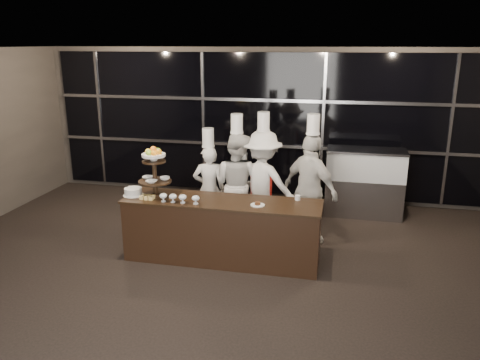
% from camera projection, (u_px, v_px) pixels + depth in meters
% --- Properties ---
extents(room, '(10.00, 10.00, 10.00)m').
position_uv_depth(room, '(178.00, 207.00, 4.67)').
color(room, black).
rests_on(room, ground).
extents(window_wall, '(8.60, 0.10, 2.80)m').
position_uv_depth(window_wall, '(262.00, 125.00, 9.29)').
color(window_wall, black).
rests_on(window_wall, ground).
extents(buffet_counter, '(2.84, 0.74, 0.92)m').
position_uv_depth(buffet_counter, '(222.00, 230.00, 6.78)').
color(buffet_counter, black).
rests_on(buffet_counter, ground).
extents(display_stand, '(0.48, 0.48, 0.74)m').
position_uv_depth(display_stand, '(154.00, 168.00, 6.73)').
color(display_stand, black).
rests_on(display_stand, buffet_counter).
extents(compotes, '(0.59, 0.11, 0.12)m').
position_uv_depth(compotes, '(179.00, 197.00, 6.53)').
color(compotes, silver).
rests_on(compotes, buffet_counter).
extents(layer_cake, '(0.30, 0.30, 0.11)m').
position_uv_depth(layer_cake, '(133.00, 192.00, 6.86)').
color(layer_cake, white).
rests_on(layer_cake, buffet_counter).
extents(pastry_squares, '(0.20, 0.13, 0.05)m').
position_uv_depth(pastry_squares, '(147.00, 197.00, 6.70)').
color(pastry_squares, '#F4D177').
rests_on(pastry_squares, buffet_counter).
extents(small_plate, '(0.20, 0.20, 0.05)m').
position_uv_depth(small_plate, '(258.00, 204.00, 6.44)').
color(small_plate, white).
rests_on(small_plate, buffet_counter).
extents(chef_cup, '(0.08, 0.08, 0.07)m').
position_uv_depth(chef_cup, '(298.00, 198.00, 6.66)').
color(chef_cup, white).
rests_on(chef_cup, buffet_counter).
extents(display_case, '(1.40, 0.61, 1.24)m').
position_uv_depth(display_case, '(364.00, 179.00, 8.51)').
color(display_case, '#A5A5AA').
rests_on(display_case, ground).
extents(chef_a, '(0.61, 0.49, 1.75)m').
position_uv_depth(chef_a, '(209.00, 187.00, 7.81)').
color(chef_a, white).
rests_on(chef_a, ground).
extents(chef_b, '(0.99, 0.88, 2.01)m').
position_uv_depth(chef_b, '(237.00, 183.00, 7.64)').
color(chef_b, silver).
rests_on(chef_b, ground).
extents(chef_c, '(1.25, 0.89, 2.04)m').
position_uv_depth(chef_c, '(263.00, 183.00, 7.60)').
color(chef_c, white).
rests_on(chef_c, ground).
extents(chef_d, '(1.08, 0.98, 2.07)m').
position_uv_depth(chef_d, '(310.00, 189.00, 7.23)').
color(chef_d, silver).
rests_on(chef_d, ground).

